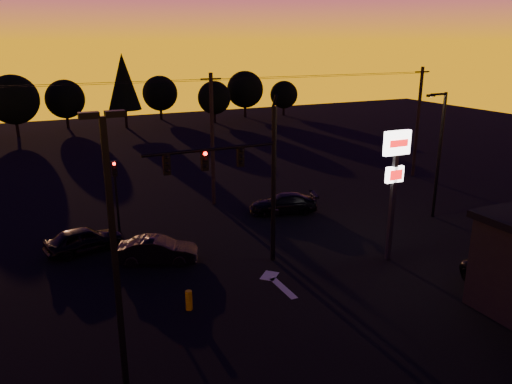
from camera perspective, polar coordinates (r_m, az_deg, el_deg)
ground at (r=22.60m, az=3.21°, el=-12.24°), size 120.00×120.00×0.00m
lane_arrow at (r=24.10m, az=2.36°, el=-10.24°), size 1.20×3.10×0.01m
traffic_signal_mast at (r=24.05m, az=-1.34°, el=2.31°), size 6.79×0.52×8.58m
secondary_signal at (r=30.23m, az=-15.74°, el=0.66°), size 0.30×0.31×4.35m
parking_lot_light at (r=15.52m, az=-15.99°, el=-5.46°), size 1.25×0.30×9.14m
pylon_sign at (r=25.76m, az=15.61°, el=2.62°), size 1.50×0.28×6.80m
streetlight at (r=33.35m, az=20.15°, el=4.51°), size 1.55×0.35×8.00m
utility_pole_1 at (r=33.95m, az=-5.01°, el=5.99°), size 1.40×0.26×9.00m
utility_pole_2 at (r=43.50m, az=17.99°, el=7.65°), size 1.40×0.26×9.00m
power_wires at (r=33.42m, az=-5.19°, el=12.69°), size 36.00×1.22×0.07m
bollard at (r=21.86m, az=-7.68°, el=-12.16°), size 0.29×0.29×0.87m
tree_2 at (r=65.61m, az=-25.98°, el=9.47°), size 5.77×5.78×7.26m
tree_3 at (r=69.87m, az=-20.98°, el=9.88°), size 4.95×4.95×6.22m
tree_4 at (r=67.64m, az=-14.92°, el=12.09°), size 4.18×4.18×9.50m
tree_5 at (r=74.00m, az=-10.91°, el=11.02°), size 4.95×4.95×6.22m
tree_6 at (r=70.15m, az=-4.79°, el=10.69°), size 4.54×4.54×5.71m
tree_7 at (r=75.12m, az=-1.26°, el=11.64°), size 5.36×5.36×6.74m
tree_8 at (r=76.96m, az=3.21°, el=11.04°), size 4.12×4.12×5.19m
car_left at (r=28.59m, az=-19.04°, el=-5.16°), size 4.34×2.38×1.40m
car_mid at (r=26.29m, az=-11.18°, el=-6.55°), size 4.30×2.91×1.34m
car_right at (r=33.11m, az=3.15°, el=-1.31°), size 4.81×3.07×1.30m
suv_parked at (r=25.47m, az=26.91°, el=-9.09°), size 2.64×4.70×1.24m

